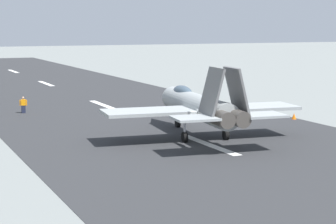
# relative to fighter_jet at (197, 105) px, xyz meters

# --- Properties ---
(ground_plane) EXTENTS (400.00, 400.00, 0.00)m
(ground_plane) POSITION_rel_fighter_jet_xyz_m (-3.52, 0.63, -2.41)
(ground_plane) COLOR gray
(runway_strip) EXTENTS (240.00, 26.00, 0.02)m
(runway_strip) POSITION_rel_fighter_jet_xyz_m (-3.54, 0.63, -2.40)
(runway_strip) COLOR #2C2D30
(runway_strip) RESTS_ON ground
(fighter_jet) EXTENTS (16.52, 14.95, 5.60)m
(fighter_jet) POSITION_rel_fighter_jet_xyz_m (0.00, 0.00, 0.00)
(fighter_jet) COLOR #9BA1A1
(fighter_jet) RESTS_ON ground
(crew_person) EXTENTS (0.33, 0.70, 1.59)m
(crew_person) POSITION_rel_fighter_jet_xyz_m (18.06, 9.44, -1.61)
(crew_person) COLOR #1E2338
(crew_person) RESTS_ON ground
(marker_cone_mid) EXTENTS (0.44, 0.44, 0.55)m
(marker_cone_mid) POSITION_rel_fighter_jet_xyz_m (4.30, -11.86, -2.13)
(marker_cone_mid) COLOR orange
(marker_cone_mid) RESTS_ON ground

